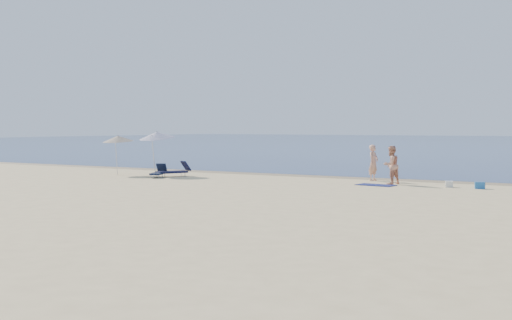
{
  "coord_description": "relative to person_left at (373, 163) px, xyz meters",
  "views": [
    {
      "loc": [
        13.31,
        -12.5,
        2.73
      ],
      "look_at": [
        -3.26,
        16.0,
        1.0
      ],
      "focal_mm": 45.0,
      "sensor_mm": 36.0,
      "label": 1
    }
  ],
  "objects": [
    {
      "name": "ground",
      "position": [
        -2.28,
        -18.2,
        -0.91
      ],
      "size": [
        160.0,
        160.0,
        0.0
      ],
      "primitive_type": "plane",
      "color": "beige",
      "rests_on": "ground"
    },
    {
      "name": "wet_sand_strip",
      "position": [
        -2.28,
        1.2,
        -0.91
      ],
      "size": [
        240.0,
        1.6,
        0.0
      ],
      "primitive_type": "cube",
      "color": "#847254",
      "rests_on": "ground"
    },
    {
      "name": "person_left",
      "position": [
        0.0,
        0.0,
        0.0
      ],
      "size": [
        0.52,
        0.71,
        1.81
      ],
      "primitive_type": "imported",
      "rotation": [
        0.0,
        0.0,
        1.43
      ],
      "color": "tan",
      "rests_on": "ground"
    },
    {
      "name": "person_right",
      "position": [
        1.38,
        -1.42,
        0.0
      ],
      "size": [
        1.01,
        1.1,
        1.82
      ],
      "primitive_type": "imported",
      "rotation": [
        0.0,
        0.0,
        -2.04
      ],
      "color": "tan",
      "rests_on": "ground"
    },
    {
      "name": "beach_towel",
      "position": [
        0.96,
        -2.33,
        -0.89
      ],
      "size": [
        1.82,
        1.15,
        0.03
      ],
      "primitive_type": "cube",
      "rotation": [
        0.0,
        0.0,
        -0.12
      ],
      "color": "#101853",
      "rests_on": "ground"
    },
    {
      "name": "white_bag",
      "position": [
        4.12,
        -1.54,
        -0.77
      ],
      "size": [
        0.39,
        0.36,
        0.28
      ],
      "primitive_type": "cube",
      "rotation": [
        0.0,
        0.0,
        0.28
      ],
      "color": "white",
      "rests_on": "ground"
    },
    {
      "name": "blue_cooler",
      "position": [
        5.45,
        -1.59,
        -0.76
      ],
      "size": [
        0.49,
        0.41,
        0.3
      ],
      "primitive_type": "cube",
      "rotation": [
        0.0,
        0.0,
        0.31
      ],
      "color": "#2062AD",
      "rests_on": "ground"
    },
    {
      "name": "umbrella_near",
      "position": [
        -11.73,
        -2.56,
        1.34
      ],
      "size": [
        2.0,
        2.03,
        2.6
      ],
      "rotation": [
        0.0,
        0.0,
        0.01
      ],
      "color": "silver",
      "rests_on": "ground"
    },
    {
      "name": "umbrella_far",
      "position": [
        -13.99,
        -3.23,
        1.13
      ],
      "size": [
        1.77,
        1.79,
        2.32
      ],
      "rotation": [
        0.0,
        0.0,
        -0.02
      ],
      "color": "silver",
      "rests_on": "ground"
    },
    {
      "name": "lounger_left",
      "position": [
        -10.76,
        -3.65,
        -0.65
      ],
      "size": [
        1.12,
        1.71,
        0.72
      ],
      "rotation": [
        0.0,
        0.0,
        0.39
      ],
      "color": "#121A33",
      "rests_on": "ground"
    },
    {
      "name": "lounger_right",
      "position": [
        -10.35,
        -2.8,
        -0.61
      ],
      "size": [
        1.43,
        1.95,
        0.83
      ],
      "rotation": [
        0.0,
        0.0,
        -0.49
      ],
      "color": "#121433",
      "rests_on": "ground"
    }
  ]
}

